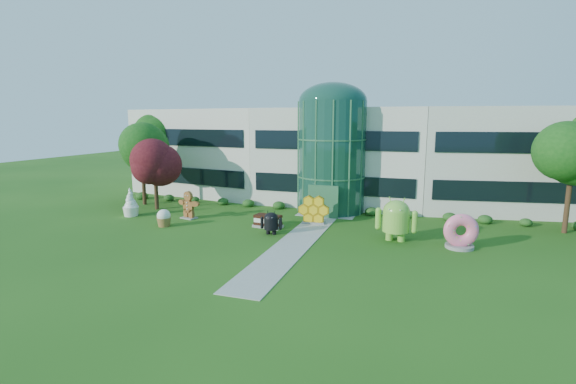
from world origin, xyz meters
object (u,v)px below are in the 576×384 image
(android_green, at_px, (396,217))
(donut, at_px, (460,231))
(android_black, at_px, (271,221))
(gingerbread, at_px, (189,205))

(android_green, relative_size, donut, 1.44)
(android_black, relative_size, gingerbread, 0.75)
(android_green, xyz_separation_m, android_black, (-8.68, -1.19, -0.71))
(android_green, distance_m, donut, 4.13)
(gingerbread, bearing_deg, donut, 10.53)
(donut, xyz_separation_m, gingerbread, (-21.09, 1.61, 0.02))
(donut, bearing_deg, gingerbread, 164.97)
(donut, relative_size, gingerbread, 0.91)
(android_black, xyz_separation_m, donut, (12.76, 0.80, 0.21))
(android_black, height_order, donut, donut)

